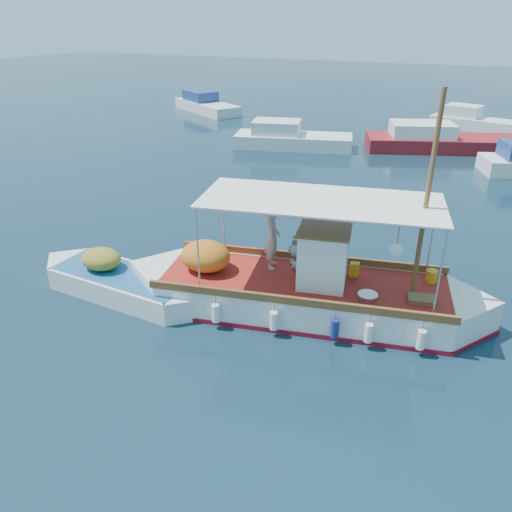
% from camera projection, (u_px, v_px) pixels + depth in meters
% --- Properties ---
extents(ground, '(160.00, 160.00, 0.00)m').
position_uv_depth(ground, '(283.00, 306.00, 13.96)').
color(ground, black).
rests_on(ground, ground).
extents(fishing_caique, '(9.93, 4.18, 6.19)m').
position_uv_depth(fishing_caique, '(300.00, 292.00, 13.61)').
color(fishing_caique, white).
rests_on(fishing_caique, ground).
extents(dinghy, '(5.91, 1.90, 1.44)m').
position_uv_depth(dinghy, '(122.00, 284.00, 14.51)').
color(dinghy, white).
rests_on(dinghy, ground).
extents(bg_boat_nw, '(7.41, 4.17, 1.80)m').
position_uv_depth(bg_boat_nw, '(290.00, 139.00, 30.42)').
color(bg_boat_nw, silver).
rests_on(bg_boat_nw, ground).
extents(bg_boat_n, '(9.36, 5.69, 1.80)m').
position_uv_depth(bg_boat_n, '(438.00, 142.00, 29.88)').
color(bg_boat_n, maroon).
rests_on(bg_boat_n, ground).
extents(bg_boat_far_w, '(7.39, 5.64, 1.80)m').
position_uv_depth(bg_boat_far_w, '(206.00, 106.00, 41.67)').
color(bg_boat_far_w, silver).
rests_on(bg_boat_far_w, ground).
extents(bg_boat_far_n, '(6.05, 3.32, 1.80)m').
position_uv_depth(bg_boat_far_n, '(471.00, 122.00, 35.29)').
color(bg_boat_far_n, silver).
rests_on(bg_boat_far_n, ground).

